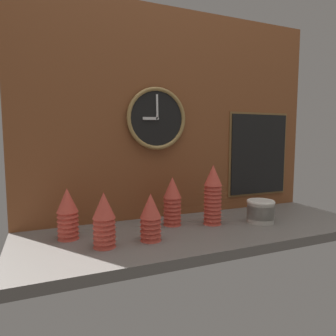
# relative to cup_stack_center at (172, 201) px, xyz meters

# --- Properties ---
(ground_plane) EXTENTS (1.60, 0.56, 0.04)m
(ground_plane) POSITION_rel_cup_stack_center_xyz_m (0.10, -0.09, -0.13)
(ground_plane) COLOR slate
(wall_tiled_back) EXTENTS (1.60, 0.03, 1.05)m
(wall_tiled_back) POSITION_rel_cup_stack_center_xyz_m (0.10, 0.17, 0.41)
(wall_tiled_back) COLOR brown
(wall_tiled_back) RESTS_ON ground_plane
(cup_stack_center) EXTENTS (0.09, 0.09, 0.23)m
(cup_stack_center) POSITION_rel_cup_stack_center_xyz_m (0.00, 0.00, 0.00)
(cup_stack_center) COLOR #DB4C3D
(cup_stack_center) RESTS_ON ground_plane
(cup_stack_center_left) EXTENTS (0.09, 0.09, 0.19)m
(cup_stack_center_left) POSITION_rel_cup_stack_center_xyz_m (-0.16, -0.16, -0.02)
(cup_stack_center_left) COLOR #DB4C3D
(cup_stack_center_left) RESTS_ON ground_plane
(cup_stack_center_right) EXTENTS (0.09, 0.09, 0.28)m
(cup_stack_center_right) POSITION_rel_cup_stack_center_xyz_m (0.18, -0.06, 0.03)
(cup_stack_center_right) COLOR #DB4C3D
(cup_stack_center_right) RESTS_ON ground_plane
(cup_stack_far_left) EXTENTS (0.09, 0.09, 0.21)m
(cup_stack_far_left) POSITION_rel_cup_stack_center_xyz_m (-0.47, -0.02, -0.01)
(cup_stack_far_left) COLOR #DB4C3D
(cup_stack_far_left) RESTS_ON ground_plane
(cup_stack_left) EXTENTS (0.09, 0.09, 0.21)m
(cup_stack_left) POSITION_rel_cup_stack_center_xyz_m (-0.35, -0.16, -0.01)
(cup_stack_left) COLOR #DB4C3D
(cup_stack_left) RESTS_ON ground_plane
(bowl_stack_right) EXTENTS (0.13, 0.13, 0.11)m
(bowl_stack_right) POSITION_rel_cup_stack_center_xyz_m (0.41, -0.12, -0.06)
(bowl_stack_right) COLOR beige
(bowl_stack_right) RESTS_ON ground_plane
(wall_clock) EXTENTS (0.31, 0.03, 0.31)m
(wall_clock) POSITION_rel_cup_stack_center_xyz_m (-0.02, 0.14, 0.39)
(wall_clock) COLOR black
(menu_board) EXTENTS (0.40, 0.01, 0.48)m
(menu_board) POSITION_rel_cup_stack_center_xyz_m (0.61, 0.15, 0.20)
(menu_board) COLOR olive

